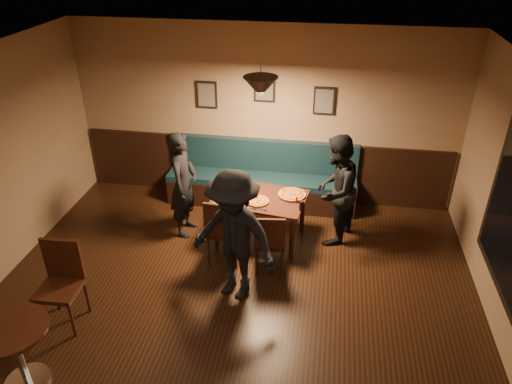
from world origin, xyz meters
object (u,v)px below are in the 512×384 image
chair_near_right (270,240)px  cafe_table (19,356)px  dining_table (260,217)px  cafe_chair_far (59,288)px  chair_near_left (225,229)px  soda_glass (301,205)px  tabasco_bottle (297,199)px  diner_left (183,184)px  diner_front (234,237)px  diner_right (335,190)px  booth_bench (261,176)px

chair_near_right → cafe_table: size_ratio=1.18×
dining_table → cafe_table: 3.46m
cafe_chair_far → chair_near_left: bearing=-139.1°
soda_glass → cafe_chair_far: cafe_chair_far is taller
dining_table → soda_glass: size_ratio=8.82×
soda_glass → tabasco_bottle: bearing=113.9°
chair_near_right → diner_left: size_ratio=0.56×
diner_front → tabasco_bottle: diner_front is taller
diner_left → cafe_chair_far: bearing=159.8°
chair_near_left → cafe_chair_far: 2.14m
diner_left → soda_glass: 1.71m
soda_glass → dining_table: bearing=156.8°
chair_near_left → diner_right: (1.41, 0.71, 0.32)m
booth_bench → cafe_table: 4.24m
dining_table → chair_near_left: size_ratio=1.29×
chair_near_left → diner_left: bearing=145.1°
booth_bench → cafe_chair_far: 3.51m
soda_glass → cafe_chair_far: 3.11m
chair_near_right → dining_table: bearing=102.3°
chair_near_right → cafe_chair_far: size_ratio=0.87×
booth_bench → tabasco_bottle: (0.64, -1.03, 0.23)m
booth_bench → dining_table: (0.13, -0.96, -0.16)m
dining_table → diner_right: (1.03, 0.13, 0.47)m
diner_front → cafe_table: diner_front is taller
tabasco_bottle → cafe_chair_far: (-2.45, -1.97, -0.22)m
diner_front → tabasco_bottle: (0.63, 1.17, -0.12)m
diner_front → cafe_chair_far: bearing=-135.9°
diner_front → diner_left: bearing=149.1°
chair_near_left → diner_right: diner_right is taller
diner_right → tabasco_bottle: diner_right is taller
booth_bench → diner_front: bearing=-89.7°
cafe_chair_far → diner_left: bearing=-114.8°
diner_left → soda_glass: bearing=-95.5°
diner_right → tabasco_bottle: size_ratio=15.06×
booth_bench → diner_front: (0.01, -2.20, 0.34)m
dining_table → cafe_table: (-1.91, -2.89, 0.03)m
diner_right → soda_glass: bearing=-28.1°
cafe_table → booth_bench: bearing=65.1°
booth_bench → tabasco_bottle: bearing=-58.0°
chair_near_left → cafe_table: size_ratio=1.31×
dining_table → tabasco_bottle: tabasco_bottle is taller
booth_bench → soda_glass: size_ratio=21.00×
dining_table → tabasco_bottle: (0.52, -0.07, 0.39)m
diner_right → tabasco_bottle: (-0.51, -0.20, -0.07)m
dining_table → soda_glass: 0.77m
chair_near_left → dining_table: bearing=60.0°
booth_bench → diner_front: 2.23m
diner_front → cafe_chair_far: diner_front is taller
dining_table → diner_front: (-0.12, -1.24, 0.51)m
tabasco_bottle → soda_glass: bearing=-66.1°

